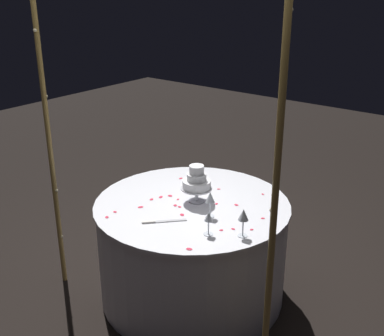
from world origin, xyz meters
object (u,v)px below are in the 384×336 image
(wine_glass_1, at_px, (209,218))
(cake_knife, at_px, (161,221))
(tiered_cake, at_px, (197,181))
(wine_glass_2, at_px, (210,198))
(main_table, at_px, (192,249))
(wine_glass_0, at_px, (243,216))
(decorative_arch, at_px, (140,122))

(wine_glass_1, bearing_deg, cake_knife, 9.42)
(tiered_cake, distance_m, wine_glass_2, 0.25)
(main_table, height_order, tiered_cake, tiered_cake)
(main_table, height_order, wine_glass_1, wine_glass_1)
(wine_glass_0, bearing_deg, wine_glass_1, 32.07)
(wine_glass_1, xyz_separation_m, wine_glass_2, (0.13, -0.20, 0.02))
(wine_glass_0, relative_size, cake_knife, 0.80)
(wine_glass_1, relative_size, cake_knife, 0.68)
(decorative_arch, xyz_separation_m, tiered_cake, (-0.01, -0.53, -0.55))
(decorative_arch, bearing_deg, cake_knife, -96.83)
(tiered_cake, distance_m, wine_glass_0, 0.56)
(wine_glass_2, bearing_deg, decorative_arch, 60.85)
(wine_glass_0, bearing_deg, decorative_arch, 30.38)
(main_table, bearing_deg, tiered_cake, -109.13)
(tiered_cake, height_order, cake_knife, tiered_cake)
(main_table, relative_size, wine_glass_2, 7.80)
(tiered_cake, height_order, wine_glass_2, tiered_cake)
(main_table, relative_size, tiered_cake, 5.05)
(decorative_arch, bearing_deg, wine_glass_1, -150.50)
(decorative_arch, distance_m, wine_glass_2, 0.73)
(decorative_arch, relative_size, wine_glass_2, 12.94)
(tiered_cake, bearing_deg, cake_knife, 90.71)
(main_table, bearing_deg, cake_knife, 92.85)
(wine_glass_2, relative_size, cake_knife, 0.77)
(main_table, relative_size, cake_knife, 6.00)
(wine_glass_0, distance_m, wine_glass_2, 0.32)
(wine_glass_2, xyz_separation_m, cake_knife, (0.21, 0.25, -0.13))
(wine_glass_0, xyz_separation_m, wine_glass_2, (0.31, -0.09, -0.01))
(wine_glass_0, bearing_deg, main_table, -18.59)
(tiered_cake, bearing_deg, wine_glass_0, 157.52)
(decorative_arch, xyz_separation_m, main_table, (-0.00, -0.49, -1.08))
(main_table, height_order, wine_glass_2, wine_glass_2)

